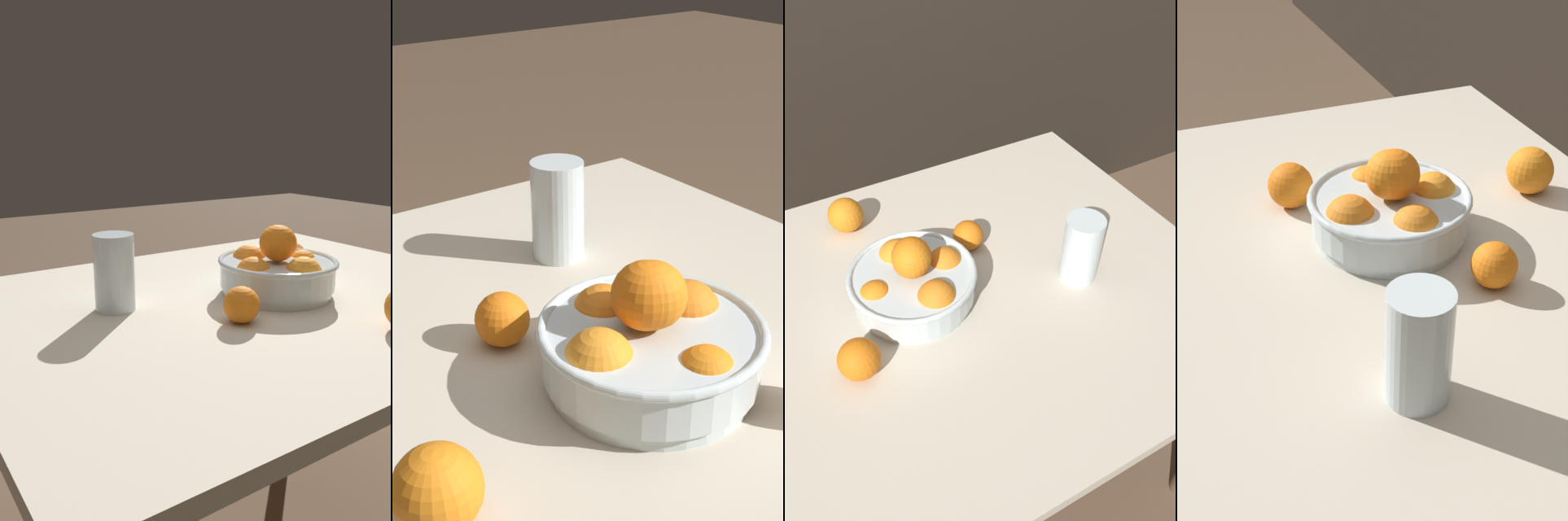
# 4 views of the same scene
# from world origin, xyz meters

# --- Properties ---
(dining_table) EXTENTS (1.18, 0.91, 0.73)m
(dining_table) POSITION_xyz_m (0.00, 0.00, 0.65)
(dining_table) COLOR beige
(dining_table) RESTS_ON ground_plane
(fruit_bowl) EXTENTS (0.26, 0.26, 0.15)m
(fruit_bowl) POSITION_xyz_m (-0.05, 0.03, 0.78)
(fruit_bowl) COLOR silver
(fruit_bowl) RESTS_ON dining_table
(juice_glass) EXTENTS (0.08, 0.08, 0.15)m
(juice_glass) POSITION_xyz_m (0.28, -0.08, 0.80)
(juice_glass) COLOR #F4A314
(juice_glass) RESTS_ON dining_table
(orange_loose_front) EXTENTS (0.07, 0.07, 0.07)m
(orange_loose_front) POSITION_xyz_m (0.12, 0.12, 0.76)
(orange_loose_front) COLOR orange
(orange_loose_front) RESTS_ON dining_table
(orange_loose_aside) EXTENTS (0.08, 0.08, 0.08)m
(orange_loose_aside) POSITION_xyz_m (-0.10, 0.31, 0.77)
(orange_loose_aside) COLOR orange
(orange_loose_aside) RESTS_ON dining_table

